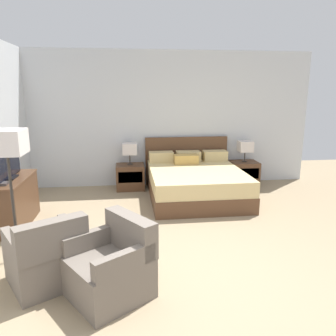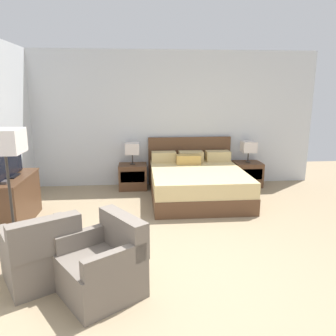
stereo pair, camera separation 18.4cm
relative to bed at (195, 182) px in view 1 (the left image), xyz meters
The scene contains 13 objects.
ground_plane 2.92m from the bed, 101.53° to the right, with size 11.47×11.47×0.00m, color #998466.
wall_back 1.58m from the bed, 119.92° to the left, with size 6.42×0.06×2.75m, color silver.
bed is the anchor object (origin of this frame).
nightstand_left 1.37m from the bed, 150.20° to the left, with size 0.56×0.47×0.50m.
nightstand_right 1.38m from the bed, 29.76° to the left, with size 0.56×0.47×0.50m.
table_lamp_left 1.47m from the bed, 150.15° to the left, with size 0.28×0.28×0.44m.
table_lamp_right 1.47m from the bed, 29.82° to the left, with size 0.28×0.28×0.44m.
dresser 3.09m from the bed, 161.58° to the right, with size 0.48×1.15×0.72m.
tv 3.16m from the bed, 161.72° to the right, with size 0.18×0.88×0.53m.
book_red_cover 3.25m from the bed, 155.64° to the right, with size 0.19×0.14×0.04m, color #383333.
armchair_by_window 3.33m from the bed, 128.57° to the right, with size 0.94×0.94×0.76m.
armchair_companion 3.20m from the bed, 116.09° to the right, with size 0.95×0.95×0.76m.
floor_lamp 3.41m from the bed, 141.63° to the right, with size 0.39×0.39×1.53m.
Camera 1 is at (-0.64, -2.93, 1.94)m, focal length 35.00 mm.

